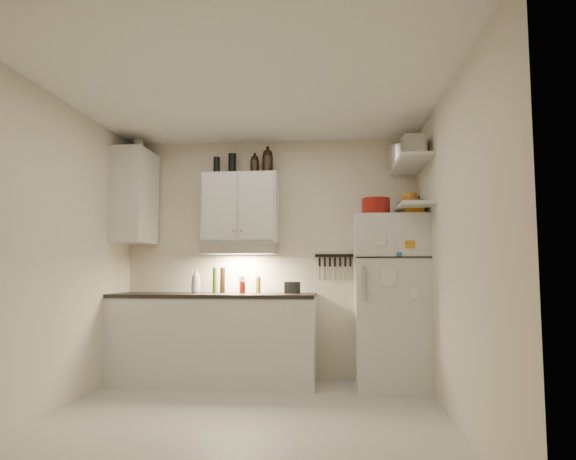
{
  "coord_description": "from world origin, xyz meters",
  "views": [
    {
      "loc": [
        0.69,
        -3.74,
        1.14
      ],
      "look_at": [
        0.25,
        0.9,
        1.55
      ],
      "focal_mm": 30.0,
      "sensor_mm": 36.0,
      "label": 1
    }
  ],
  "objects": [
    {
      "name": "back_wall",
      "position": [
        0.0,
        1.51,
        1.3
      ],
      "size": [
        3.2,
        0.02,
        2.6
      ],
      "primitive_type": "cube",
      "color": "beige",
      "rests_on": "ground"
    },
    {
      "name": "bowl_orange",
      "position": [
        1.5,
        1.38,
        1.9
      ],
      "size": [
        0.19,
        0.19,
        0.06
      ],
      "primitive_type": "cylinder",
      "color": "orange",
      "rests_on": "bowl_teal"
    },
    {
      "name": "soap_bottle",
      "position": [
        -0.76,
        1.25,
        1.06
      ],
      "size": [
        0.14,
        0.14,
        0.29
      ],
      "primitive_type": "imported",
      "rotation": [
        0.0,
        0.0,
        0.32
      ],
      "color": "silver",
      "rests_on": "countertop"
    },
    {
      "name": "left_wall",
      "position": [
        -1.61,
        0.0,
        1.3
      ],
      "size": [
        0.02,
        3.0,
        2.6
      ],
      "primitive_type": "cube",
      "color": "beige",
      "rests_on": "ground"
    },
    {
      "name": "upper_cabinet",
      "position": [
        -0.3,
        1.33,
        1.83
      ],
      "size": [
        0.8,
        0.33,
        0.75
      ],
      "primitive_type": "cube",
      "color": "silver",
      "rests_on": "back_wall"
    },
    {
      "name": "range_hood",
      "position": [
        -0.3,
        1.27,
        1.39
      ],
      "size": [
        0.76,
        0.46,
        0.12
      ],
      "primitive_type": "cube",
      "color": "silver",
      "rests_on": "back_wall"
    },
    {
      "name": "fridge",
      "position": [
        1.25,
        1.16,
        0.85
      ],
      "size": [
        0.7,
        0.68,
        1.7
      ],
      "primitive_type": "cube",
      "color": "silver",
      "rests_on": "floor"
    },
    {
      "name": "pepper_mill",
      "position": [
        -0.11,
        1.36,
        1.01
      ],
      "size": [
        0.06,
        0.06,
        0.17
      ],
      "primitive_type": "cylinder",
      "rotation": [
        0.0,
        0.0,
        -0.04
      ],
      "color": "brown",
      "rests_on": "countertop"
    },
    {
      "name": "bowl_teal",
      "position": [
        1.48,
        1.34,
        1.82
      ],
      "size": [
        0.23,
        0.23,
        0.09
      ],
      "primitive_type": "cylinder",
      "color": "#1C639E",
      "rests_on": "shelf_lo"
    },
    {
      "name": "spice_jar",
      "position": [
        1.34,
        1.18,
        1.74
      ],
      "size": [
        0.07,
        0.07,
        0.09
      ],
      "primitive_type": "cylinder",
      "rotation": [
        0.0,
        0.0,
        0.33
      ],
      "color": "silver",
      "rests_on": "fridge"
    },
    {
      "name": "plates",
      "position": [
        1.49,
        1.02,
        1.81
      ],
      "size": [
        0.32,
        0.32,
        0.06
      ],
      "primitive_type": "cylinder",
      "rotation": [
        0.0,
        0.0,
        -0.39
      ],
      "color": "#1C639E",
      "rests_on": "shelf_lo"
    },
    {
      "name": "side_jar",
      "position": [
        -1.44,
        1.26,
        2.52
      ],
      "size": [
        0.14,
        0.14,
        0.14
      ],
      "primitive_type": "cylinder",
      "rotation": [
        0.0,
        0.0,
        0.42
      ],
      "color": "silver",
      "rests_on": "side_cabinet"
    },
    {
      "name": "shelf_lo",
      "position": [
        1.45,
        1.02,
        1.76
      ],
      "size": [
        0.3,
        0.95,
        0.03
      ],
      "primitive_type": "cube",
      "color": "silver",
      "rests_on": "right_wall"
    },
    {
      "name": "book_stack",
      "position": [
        1.45,
        0.98,
        1.74
      ],
      "size": [
        0.22,
        0.26,
        0.08
      ],
      "primitive_type": "cube",
      "rotation": [
        0.0,
        0.0,
        0.16
      ],
      "color": "orange",
      "rests_on": "fridge"
    },
    {
      "name": "dutch_oven",
      "position": [
        1.11,
        0.99,
        1.78
      ],
      "size": [
        0.36,
        0.36,
        0.16
      ],
      "primitive_type": "cylinder",
      "rotation": [
        0.0,
        0.0,
        0.39
      ],
      "color": "maroon",
      "rests_on": "fridge"
    },
    {
      "name": "knife_strip",
      "position": [
        0.7,
        1.49,
        1.32
      ],
      "size": [
        0.42,
        0.02,
        0.03
      ],
      "primitive_type": "cube",
      "color": "black",
      "rests_on": "back_wall"
    },
    {
      "name": "right_wall",
      "position": [
        1.61,
        0.0,
        1.3
      ],
      "size": [
        0.02,
        3.0,
        2.6
      ],
      "primitive_type": "cube",
      "color": "beige",
      "rests_on": "ground"
    },
    {
      "name": "red_jar",
      "position": [
        -0.25,
        1.2,
        0.98
      ],
      "size": [
        0.07,
        0.07,
        0.12
      ],
      "primitive_type": "cylinder",
      "rotation": [
        0.0,
        0.0,
        0.16
      ],
      "color": "maroon",
      "rests_on": "countertop"
    },
    {
      "name": "side_cabinet",
      "position": [
        -1.44,
        1.2,
        1.95
      ],
      "size": [
        0.33,
        0.55,
        1.0
      ],
      "primitive_type": "cube",
      "color": "silver",
      "rests_on": "left_wall"
    },
    {
      "name": "clear_bottle",
      "position": [
        -0.26,
        1.21,
        1.01
      ],
      "size": [
        0.08,
        0.08,
        0.18
      ],
      "primitive_type": "cylinder",
      "rotation": [
        0.0,
        0.0,
        0.36
      ],
      "color": "silver",
      "rests_on": "countertop"
    },
    {
      "name": "thermos_a",
      "position": [
        -0.42,
        1.41,
        2.32
      ],
      "size": [
        0.1,
        0.1,
        0.25
      ],
      "primitive_type": "cylinder",
      "rotation": [
        0.0,
        0.0,
        0.24
      ],
      "color": "black",
      "rests_on": "upper_cabinet"
    },
    {
      "name": "oil_bottle",
      "position": [
        -0.55,
        1.23,
        1.06
      ],
      "size": [
        0.06,
        0.06,
        0.27
      ],
      "primitive_type": "cylinder",
      "rotation": [
        0.0,
        0.0,
        -0.23
      ],
      "color": "#2F5715",
      "rests_on": "countertop"
    },
    {
      "name": "floor",
      "position": [
        0.0,
        0.0,
        -0.01
      ],
      "size": [
        3.2,
        3.0,
        0.02
      ],
      "primitive_type": "cube",
      "color": "beige",
      "rests_on": "ground"
    },
    {
      "name": "tin_b",
      "position": [
        1.43,
        0.7,
        2.31
      ],
      "size": [
        0.19,
        0.19,
        0.18
      ],
      "primitive_type": "cube",
      "rotation": [
        0.0,
        0.0,
        0.06
      ],
      "color": "#AAAAAD",
      "rests_on": "shelf_hi"
    },
    {
      "name": "caddy",
      "position": [
        0.26,
        1.27,
        0.98
      ],
      "size": [
        0.17,
        0.14,
        0.12
      ],
      "primitive_type": "cube",
      "rotation": [
        0.0,
        0.0,
        -0.37
      ],
      "color": "black",
      "rests_on": "countertop"
    },
    {
      "name": "bowl_yellow",
      "position": [
        1.5,
        1.38,
        1.95
      ],
      "size": [
        0.14,
        0.14,
        0.05
      ],
      "primitive_type": "cylinder",
      "color": "gold",
      "rests_on": "bowl_orange"
    },
    {
      "name": "base_cabinet",
      "position": [
        -0.55,
        1.2,
        0.44
      ],
      "size": [
        2.1,
        0.6,
        0.88
      ],
      "primitive_type": "cube",
      "color": "silver",
      "rests_on": "floor"
    },
    {
      "name": "vinegar_bottle",
      "position": [
        -0.49,
        1.33,
        1.05
      ],
      "size": [
        0.07,
        0.07,
        0.27
      ],
      "primitive_type": "cylinder",
      "rotation": [
        0.0,
        0.0,
        -0.34
      ],
      "color": "black",
      "rests_on": "countertop"
    },
    {
      "name": "shelf_hi",
      "position": [
        1.45,
        1.02,
        2.2
      ],
      "size": [
        0.3,
        0.95,
        0.03
      ],
      "primitive_type": "cube",
      "color": "silver",
      "rests_on": "right_wall"
    },
    {
      "name": "tin_a",
      "position": [
        1.5,
        0.88,
        2.3
      ],
      "size": [
        0.18,
        0.16,
        0.17
      ],
      "primitive_type": "cube",
      "rotation": [
        0.0,
        0.0,
        -0.02
      ],
      "color": "#AAAAAD",
      "rests_on": "shelf_hi"
    },
    {
      "name": "thermos_b",
      "position": [
        -0.59,
        1.37,
        2.3
      ],
      "size": [
        0.07,
        0.07,
        0.2
      ],
      "primitive_type": "cylinder",
      "rotation": [
        0.0,
        0.0,
        0.01
      ],
      "color": "black",
      "rests_on": "upper_cabinet"
    },
    {
      "name": "growler_a",
      "position": [
        -0.16,
        1.38,
        2.31
      ],
      "size": [
        0.1,
        0.1,
        0.23
      ],
      "primitive_type": null,
      "rotation": [
        0.0,
        0.0,
        0.1
      ],
      "color": "black",
      "rests_on": "upper_cabinet"
    },
    {
      "name": "stock_pot",
      "position": [
        1.42,
        1.26,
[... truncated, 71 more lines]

